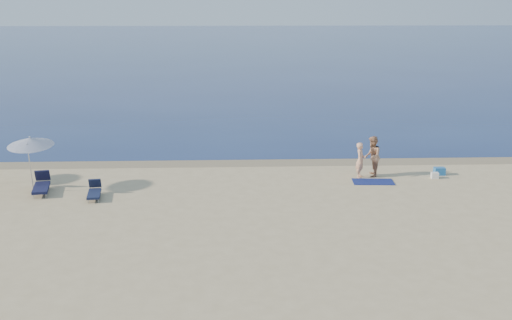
{
  "coord_description": "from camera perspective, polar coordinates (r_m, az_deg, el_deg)",
  "views": [
    {
      "loc": [
        -1.69,
        -11.33,
        7.93
      ],
      "look_at": [
        -0.57,
        16.0,
        1.0
      ],
      "focal_mm": 45.0,
      "sensor_mm": 36.0,
      "label": 1
    }
  ],
  "objects": [
    {
      "name": "beach_towel",
      "position": [
        28.9,
        10.37,
        -1.92
      ],
      "size": [
        1.85,
        1.1,
        0.03
      ],
      "primitive_type": "cube",
      "rotation": [
        0.0,
        0.0,
        -0.06
      ],
      "color": "#101952",
      "rests_on": "ground"
    },
    {
      "name": "umbrella_near",
      "position": [
        28.22,
        -19.43,
        1.55
      ],
      "size": [
        1.94,
        1.97,
        2.47
      ],
      "rotation": [
        0.0,
        0.0,
        -0.03
      ],
      "color": "silver",
      "rests_on": "ground"
    },
    {
      "name": "white_bag",
      "position": [
        30.1,
        15.6,
        -1.33
      ],
      "size": [
        0.33,
        0.28,
        0.27
      ],
      "primitive_type": "cube",
      "rotation": [
        0.0,
        0.0,
        -0.04
      ],
      "color": "silver",
      "rests_on": "ground"
    },
    {
      "name": "person_left",
      "position": [
        29.37,
        9.25,
        -0.01
      ],
      "size": [
        0.56,
        0.68,
        1.61
      ],
      "primitive_type": "imported",
      "rotation": [
        0.0,
        0.0,
        1.22
      ],
      "color": "#E4A280",
      "rests_on": "ground"
    },
    {
      "name": "wet_sand_strip",
      "position": [
        31.78,
        0.78,
        -0.23
      ],
      "size": [
        240.0,
        1.6,
        0.0
      ],
      "primitive_type": "cube",
      "color": "#847254",
      "rests_on": "ground"
    },
    {
      "name": "sea",
      "position": [
        111.63,
        -1.49,
        10.14
      ],
      "size": [
        240.0,
        160.0,
        0.01
      ],
      "primitive_type": "cube",
      "color": "#0C1D4D",
      "rests_on": "ground"
    },
    {
      "name": "lounger_right",
      "position": [
        27.0,
        -14.18,
        -2.77
      ],
      "size": [
        0.69,
        1.58,
        0.68
      ],
      "rotation": [
        0.0,
        0.0,
        0.13
      ],
      "color": "#151D3B",
      "rests_on": "ground"
    },
    {
      "name": "person_right",
      "position": [
        29.61,
        10.3,
        0.31
      ],
      "size": [
        0.87,
        1.03,
        1.86
      ],
      "primitive_type": "imported",
      "rotation": [
        0.0,
        0.0,
        -1.77
      ],
      "color": "tan",
      "rests_on": "ground"
    },
    {
      "name": "lounger_left",
      "position": [
        28.35,
        -18.54,
        -2.16
      ],
      "size": [
        0.93,
        1.94,
        0.82
      ],
      "rotation": [
        0.0,
        0.0,
        0.18
      ],
      "color": "#141739",
      "rests_on": "ground"
    },
    {
      "name": "blue_cooler",
      "position": [
        30.73,
        15.99,
        -0.96
      ],
      "size": [
        0.5,
        0.36,
        0.35
      ],
      "primitive_type": "cube",
      "rotation": [
        0.0,
        0.0,
        0.02
      ],
      "color": "#1F64A9",
      "rests_on": "ground"
    }
  ]
}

